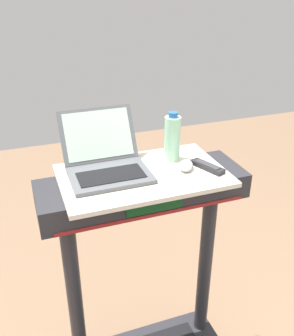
{
  "coord_description": "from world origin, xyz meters",
  "views": [
    {
      "loc": [
        -0.47,
        -0.65,
        1.95
      ],
      "look_at": [
        0.0,
        0.65,
        1.24
      ],
      "focal_mm": 41.08,
      "sensor_mm": 36.0,
      "label": 1
    }
  ],
  "objects_px": {
    "computer_mouse": "(186,166)",
    "tv_remote": "(207,166)",
    "laptop": "(106,161)",
    "water_bottle": "(172,138)"
  },
  "relations": [
    {
      "from": "computer_mouse",
      "to": "tv_remote",
      "type": "distance_m",
      "value": 0.09
    },
    {
      "from": "computer_mouse",
      "to": "tv_remote",
      "type": "height_order",
      "value": "computer_mouse"
    },
    {
      "from": "laptop",
      "to": "tv_remote",
      "type": "relative_size",
      "value": 2.18
    },
    {
      "from": "laptop",
      "to": "computer_mouse",
      "type": "xyz_separation_m",
      "value": [
        0.33,
        -0.1,
        -0.03
      ]
    },
    {
      "from": "laptop",
      "to": "water_bottle",
      "type": "distance_m",
      "value": 0.32
    },
    {
      "from": "water_bottle",
      "to": "tv_remote",
      "type": "relative_size",
      "value": 1.34
    },
    {
      "from": "laptop",
      "to": "water_bottle",
      "type": "bearing_deg",
      "value": 4.37
    },
    {
      "from": "laptop",
      "to": "water_bottle",
      "type": "height_order",
      "value": "laptop"
    },
    {
      "from": "water_bottle",
      "to": "tv_remote",
      "type": "distance_m",
      "value": 0.2
    },
    {
      "from": "laptop",
      "to": "computer_mouse",
      "type": "bearing_deg",
      "value": -15.32
    }
  ]
}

